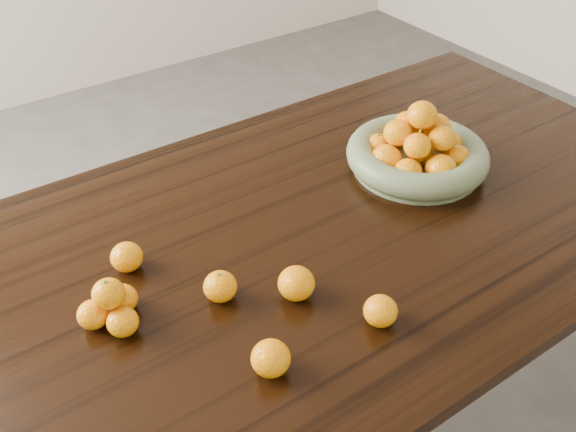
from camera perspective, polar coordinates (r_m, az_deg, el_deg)
dining_table at (r=1.45m, az=0.74°, el=-4.43°), size 2.00×1.00×0.75m
fruit_bowl at (r=1.60m, az=11.45°, el=5.56°), size 0.35×0.35×0.18m
orange_pyramid at (r=1.22m, az=-15.41°, el=-7.79°), size 0.12×0.11×0.10m
loose_orange_0 at (r=1.23m, az=-6.05°, el=-6.25°), size 0.07×0.07×0.06m
loose_orange_1 at (r=1.10m, az=-1.55°, el=-12.53°), size 0.07×0.07×0.06m
loose_orange_2 at (r=1.22m, az=0.74°, el=-6.01°), size 0.07×0.07×0.07m
loose_orange_3 at (r=1.33m, az=-14.15°, el=-3.55°), size 0.07×0.07×0.06m
loose_orange_4 at (r=1.19m, az=8.22°, el=-8.35°), size 0.06×0.06×0.06m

